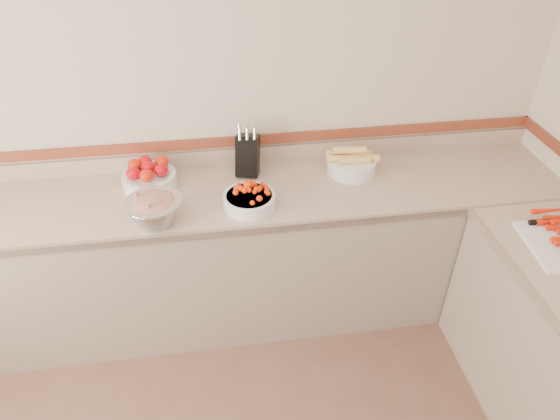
{
  "coord_description": "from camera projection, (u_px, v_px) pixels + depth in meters",
  "views": [
    {
      "loc": [
        0.07,
        -0.59,
        2.44
      ],
      "look_at": [
        0.35,
        1.35,
        1.0
      ],
      "focal_mm": 32.0,
      "sensor_mm": 36.0,
      "label": 1
    }
  ],
  "objects": [
    {
      "name": "back_wall",
      "position": [
        200.0,
        102.0,
        2.73
      ],
      "size": [
        4.0,
        0.0,
        4.0
      ],
      "primitive_type": "plane",
      "rotation": [
        1.57,
        0.0,
        0.0
      ],
      "color": "beige",
      "rests_on": "ground_plane"
    },
    {
      "name": "counter_back",
      "position": [
        214.0,
        257.0,
        2.97
      ],
      "size": [
        4.0,
        0.65,
        1.08
      ],
      "color": "tan",
      "rests_on": "ground_plane"
    },
    {
      "name": "knife_block",
      "position": [
        248.0,
        154.0,
        2.82
      ],
      "size": [
        0.16,
        0.18,
        0.31
      ],
      "color": "black",
      "rests_on": "counter_back"
    },
    {
      "name": "tomato_bowl",
      "position": [
        149.0,
        176.0,
        2.75
      ],
      "size": [
        0.3,
        0.3,
        0.15
      ],
      "color": "white",
      "rests_on": "counter_back"
    },
    {
      "name": "cherry_tomato_bowl",
      "position": [
        249.0,
        199.0,
        2.6
      ],
      "size": [
        0.28,
        0.28,
        0.15
      ],
      "color": "white",
      "rests_on": "counter_back"
    },
    {
      "name": "corn_bowl",
      "position": [
        351.0,
        163.0,
        2.87
      ],
      "size": [
        0.31,
        0.28,
        0.17
      ],
      "color": "white",
      "rests_on": "counter_back"
    },
    {
      "name": "rhubarb_bowl",
      "position": [
        155.0,
        209.0,
        2.46
      ],
      "size": [
        0.29,
        0.29,
        0.16
      ],
      "color": "#B2B2BA",
      "rests_on": "counter_back"
    }
  ]
}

